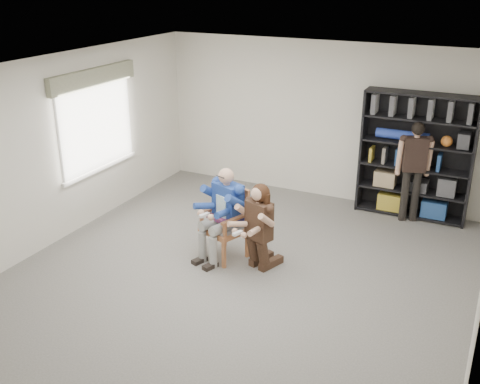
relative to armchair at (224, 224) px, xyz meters
The scene contains 8 objects.
room_shell 1.14m from the armchair, 52.33° to the right, with size 6.00×7.00×2.80m, color silver, non-canonical shape.
floor 0.90m from the armchair, 52.33° to the right, with size 6.00×7.00×0.01m, color #615E59.
window_left 2.77m from the armchair, behind, with size 0.16×2.00×1.75m, color silver, non-canonical shape.
armchair is the anchor object (origin of this frame).
seated_man 0.16m from the armchair, ahead, with size 0.59×0.82×1.37m, color navy, non-canonical shape.
kneeling_woman 0.60m from the armchair, 11.69° to the right, with size 0.53×0.84×1.25m, color #322016, non-canonical shape.
bookshelf 3.49m from the armchair, 51.62° to the left, with size 1.80×0.38×2.10m, color black, non-canonical shape.
standing_man 3.31m from the armchair, 49.02° to the left, with size 0.52×0.29×1.69m, color black, non-canonical shape.
Camera 1 is at (2.97, -5.86, 3.93)m, focal length 42.00 mm.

